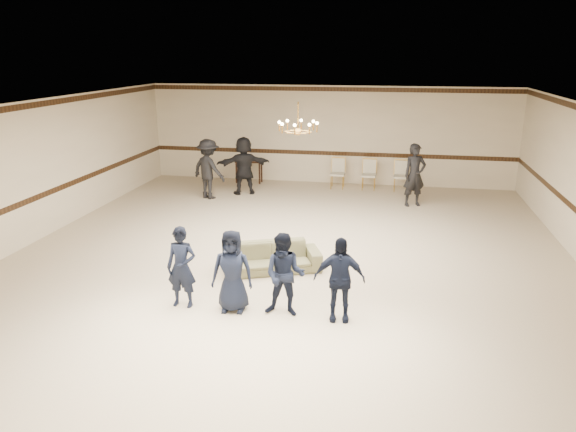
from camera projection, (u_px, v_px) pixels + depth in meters
The scene contains 16 objects.
room at pixel (290, 184), 11.25m from camera, with size 12.01×14.01×3.21m.
chair_rail at pixel (328, 153), 17.98m from camera, with size 12.00×0.02×0.14m, color #352010.
crown_molding at pixel (330, 89), 17.38m from camera, with size 12.00×0.02×0.14m, color #352010.
chandelier at pixel (298, 117), 11.81m from camera, with size 0.94×0.94×0.89m, color #BB883C, non-canonical shape.
boy_a at pixel (182, 267), 9.25m from camera, with size 0.52×0.34×1.43m, color black.
boy_b at pixel (232, 271), 9.09m from camera, with size 0.70×0.45×1.43m, color black.
boy_c at pixel (285, 275), 8.93m from camera, with size 0.69×0.54×1.43m, color black.
boy_d at pixel (339, 279), 8.77m from camera, with size 0.84×0.35×1.43m, color black.
settee at pixel (272, 257), 10.89m from camera, with size 1.91×0.75×0.56m, color #696846.
adult_left at pixel (209, 169), 16.09m from camera, with size 1.15×0.66×1.79m, color black.
adult_mid at pixel (244, 165), 16.59m from camera, with size 1.66×0.53×1.79m, color black.
adult_right at pixel (415, 175), 15.30m from camera, with size 0.65×0.43×1.79m, color black.
banquet_chair_left at pixel (338, 174), 17.42m from camera, with size 0.46×0.46×0.94m, color beige, non-canonical shape.
banquet_chair_mid at pixel (369, 175), 17.24m from camera, with size 0.46×0.46×0.94m, color beige, non-canonical shape.
banquet_chair_right at pixel (401, 176), 17.06m from camera, with size 0.46×0.46×0.94m, color beige, non-canonical shape.
console_table at pixel (249, 172), 18.17m from camera, with size 0.90×0.38×0.75m, color black.
Camera 1 is at (2.02, -10.76, 4.26)m, focal length 33.77 mm.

